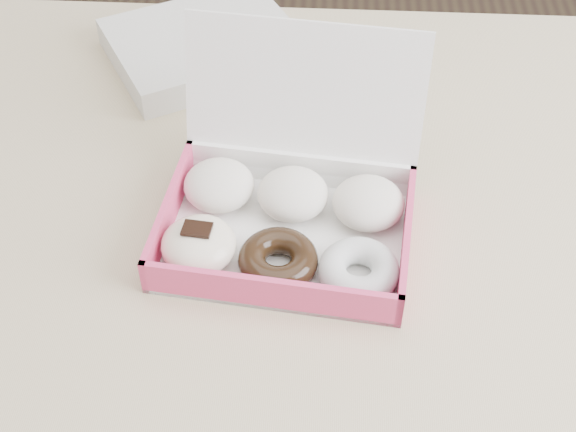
{
  "coord_description": "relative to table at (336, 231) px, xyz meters",
  "views": [
    {
      "loc": [
        -0.02,
        -0.7,
        1.41
      ],
      "look_at": [
        -0.06,
        -0.1,
        0.8
      ],
      "focal_mm": 50.0,
      "sensor_mm": 36.0,
      "label": 1
    }
  ],
  "objects": [
    {
      "name": "donut_box",
      "position": [
        -0.06,
        -0.08,
        0.11
      ],
      "size": [
        0.3,
        0.27,
        0.2
      ],
      "rotation": [
        0.0,
        0.0,
        -0.11
      ],
      "color": "white",
      "rests_on": "table"
    },
    {
      "name": "table",
      "position": [
        0.0,
        0.0,
        0.0
      ],
      "size": [
        1.2,
        0.8,
        0.75
      ],
      "color": "tan",
      "rests_on": "ground"
    },
    {
      "name": "newspapers",
      "position": [
        -0.2,
        0.26,
        0.1
      ],
      "size": [
        0.32,
        0.3,
        0.04
      ],
      "primitive_type": "cube",
      "rotation": [
        0.0,
        0.0,
        0.51
      ],
      "color": "white",
      "rests_on": "table"
    }
  ]
}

